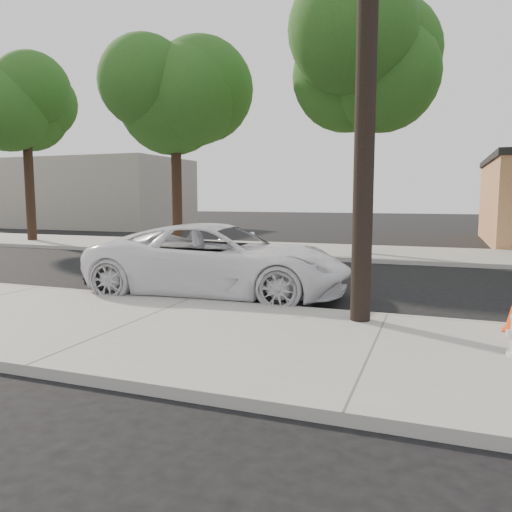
# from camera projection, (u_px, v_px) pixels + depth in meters

# --- Properties ---
(ground) EXTENTS (120.00, 120.00, 0.00)m
(ground) POSITION_uv_depth(u_px,v_px,m) (230.00, 288.00, 12.34)
(ground) COLOR black
(ground) RESTS_ON ground
(near_sidewalk) EXTENTS (90.00, 4.40, 0.15)m
(near_sidewalk) POSITION_uv_depth(u_px,v_px,m) (128.00, 328.00, 8.32)
(near_sidewalk) COLOR gray
(near_sidewalk) RESTS_ON ground
(far_sidewalk) EXTENTS (90.00, 5.00, 0.15)m
(far_sidewalk) POSITION_uv_depth(u_px,v_px,m) (312.00, 251.00, 20.25)
(far_sidewalk) COLOR gray
(far_sidewalk) RESTS_ON ground
(curb_near) EXTENTS (90.00, 0.12, 0.16)m
(curb_near) POSITION_uv_depth(u_px,v_px,m) (190.00, 302.00, 10.37)
(curb_near) COLOR #9E9B93
(curb_near) RESTS_ON ground
(building_far) EXTENTS (14.00, 8.00, 5.00)m
(building_far) POSITION_uv_depth(u_px,v_px,m) (90.00, 194.00, 37.54)
(building_far) COLOR gray
(building_far) RESTS_ON ground
(utility_pole) EXTENTS (1.40, 0.34, 9.00)m
(utility_pole) POSITION_uv_depth(u_px,v_px,m) (367.00, 44.00, 8.04)
(utility_pole) COLOR black
(utility_pole) RESTS_ON near_sidewalk
(tree_a) EXTENTS (4.65, 4.50, 9.00)m
(tree_a) POSITION_uv_depth(u_px,v_px,m) (26.00, 106.00, 23.61)
(tree_a) COLOR black
(tree_a) RESTS_ON far_sidewalk
(tree_b) EXTENTS (4.34, 4.20, 8.45)m
(tree_b) POSITION_uv_depth(u_px,v_px,m) (177.00, 104.00, 21.12)
(tree_b) COLOR black
(tree_b) RESTS_ON far_sidewalk
(tree_c) EXTENTS (4.96, 4.80, 9.55)m
(tree_c) POSITION_uv_depth(u_px,v_px,m) (369.00, 66.00, 17.88)
(tree_c) COLOR black
(tree_c) RESTS_ON far_sidewalk
(police_cruiser) EXTENTS (6.10, 3.12, 1.65)m
(police_cruiser) POSITION_uv_depth(u_px,v_px,m) (220.00, 260.00, 11.37)
(police_cruiser) COLOR white
(police_cruiser) RESTS_ON ground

